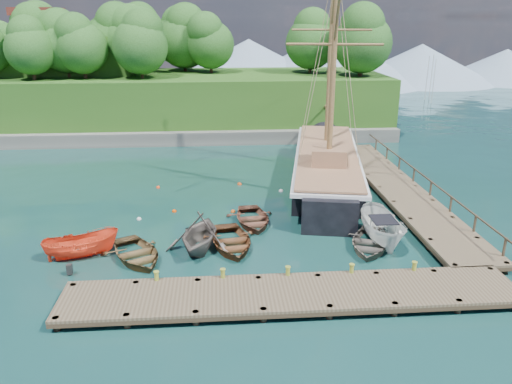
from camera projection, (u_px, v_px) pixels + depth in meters
ground at (240, 241)px, 27.92m from camera, size 160.00×160.00×0.00m
dock_near at (292, 294)px, 21.81m from camera, size 20.00×3.20×1.10m
dock_east at (397, 188)px, 35.20m from camera, size 3.20×24.00×1.10m
bollard_0 at (158, 292)px, 22.83m from camera, size 0.26×0.26×0.45m
bollard_1 at (223, 289)px, 23.05m from camera, size 0.26×0.26×0.45m
bollard_2 at (288, 286)px, 23.27m from camera, size 0.26×0.26×0.45m
bollard_3 at (351, 284)px, 23.49m from camera, size 0.26×0.26×0.45m
bollard_4 at (413, 281)px, 23.71m from camera, size 0.26×0.26×0.45m
rowboat_0 at (137, 259)px, 25.85m from camera, size 4.69×5.24×0.89m
rowboat_1 at (200, 250)px, 26.93m from camera, size 4.46×4.90×2.22m
rowboat_2 at (231, 247)px, 27.23m from camera, size 3.78×4.87×0.93m
rowboat_3 at (369, 248)px, 27.13m from camera, size 4.35×5.03×0.87m
rowboat_4 at (253, 224)px, 30.33m from camera, size 3.34×4.41×0.86m
motorboat_orange at (83, 257)px, 26.14m from camera, size 4.11×2.48×1.49m
cabin_boat_white at (381, 243)px, 27.71m from camera, size 1.96×4.99×1.91m
schooner at (326, 170)px, 37.43m from camera, size 8.08×25.76×18.74m
mooring_buoy_0 at (139, 220)px, 30.93m from camera, size 0.29×0.29×0.29m
mooring_buoy_1 at (174, 212)px, 32.18m from camera, size 0.29×0.29×0.29m
mooring_buoy_2 at (233, 212)px, 32.12m from camera, size 0.30×0.30×0.30m
mooring_buoy_3 at (281, 191)px, 35.90m from camera, size 0.32×0.32×0.32m
mooring_buoy_4 at (158, 188)px, 36.65m from camera, size 0.28×0.28×0.28m
mooring_buoy_5 at (239, 185)px, 37.34m from camera, size 0.33×0.33×0.33m
headland at (108, 78)px, 54.62m from camera, size 51.00×19.31×12.90m
distant_ridge at (245, 59)px, 92.60m from camera, size 117.00×40.00×10.00m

